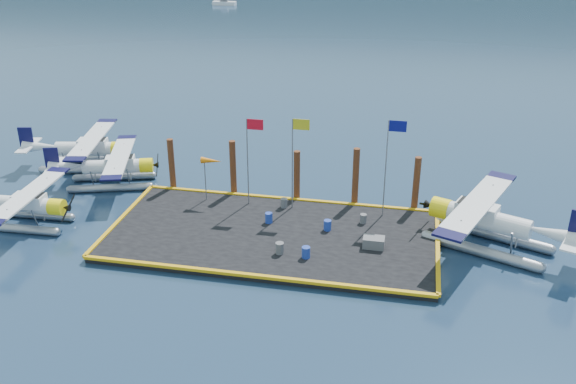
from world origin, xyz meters
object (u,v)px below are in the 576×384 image
Objects in this scene: piling_1 at (233,169)px; drum_2 at (327,225)px; seaplane_b at (116,168)px; piling_3 at (356,179)px; windsock at (211,162)px; crate at (374,242)px; drum_0 at (269,218)px; drum_4 at (363,219)px; flagpole_yellow at (295,150)px; piling_2 at (297,177)px; seaplane_a at (25,207)px; flagpole_red at (250,148)px; piling_0 at (172,166)px; seaplane_c at (89,151)px; drum_5 at (284,203)px; piling_4 at (416,186)px; drum_3 at (280,248)px; flagpole_blue at (390,154)px; seaplane_d at (483,222)px; drum_1 at (306,252)px.

drum_2 is at bearing -30.71° from piling_1.
piling_3 is at bearing 72.39° from seaplane_b.
piling_1 is at bearing 57.34° from windsock.
crate is 11.92m from piling_1.
drum_0 is at bearing 164.87° from crate.
drum_4 is 9.90m from piling_1.
flagpole_yellow is 3.07m from piling_2.
seaplane_a is 14.80m from flagpole_red.
piling_2 is (9.00, 0.00, -0.10)m from piling_0.
drum_4 is 0.10× the size of flagpole_yellow.
piling_2 is (-0.20, 1.60, -2.61)m from flagpole_yellow.
piling_0 is at bearing 59.57° from seaplane_c.
piling_3 is (4.54, 1.71, 1.44)m from drum_5.
seaplane_b is 13.12m from drum_0.
drum_5 is (12.88, -1.92, -0.64)m from seaplane_b.
seaplane_c reaches higher than drum_0.
piling_0 is at bearing 152.97° from drum_0.
piling_2 is (1.03, 4.07, 1.17)m from drum_0.
piling_4 is at bearing 6.75° from windsock.
drum_3 is 0.11× the size of flagpole_blue.
seaplane_b is 0.84× the size of seaplane_d.
drum_0 reaches higher than drum_4.
seaplane_b is 2.30× the size of piling_2.
flagpole_red reaches higher than piling_1.
flagpole_blue reaches higher than flagpole_red.
seaplane_a is 18.39m from drum_1.
drum_3 is at bearing -86.56° from piling_2.
seaplane_b is at bearing 179.31° from piling_3.
flagpole_yellow is (-0.26, 6.14, 3.77)m from drum_3.
drum_0 is 6.62m from piling_3.
flagpole_yellow is at bearing -18.79° from piling_1.
piling_1 is (11.81, 6.82, 0.76)m from seaplane_a.
piling_3 reaches higher than drum_4.
drum_0 is 0.96× the size of drum_3.
drum_4 is at bearing -137.19° from piling_4.
drum_1 is at bearing -123.39° from flagpole_blue.
seaplane_b is 16.82m from drum_2.
piling_3 is (3.80, 1.60, -2.36)m from flagpole_yellow.
drum_0 is 4.92m from drum_1.
drum_4 is at bearing -11.84° from piling_0.
drum_1 is 10.16m from windsock.
crate is (22.68, -8.77, -0.73)m from seaplane_c.
drum_2 is at bearing -140.43° from piling_4.
seaplane_c reaches higher than drum_2.
flagpole_blue is (6.74, 0.11, 3.97)m from drum_5.
crate is at bearing 90.32° from seaplane_a.
flagpole_yellow is at bearing 142.26° from crate.
piling_4 reaches higher than seaplane_d.
flagpole_blue reaches higher than flagpole_yellow.
seaplane_b is at bearing 177.29° from piling_0.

